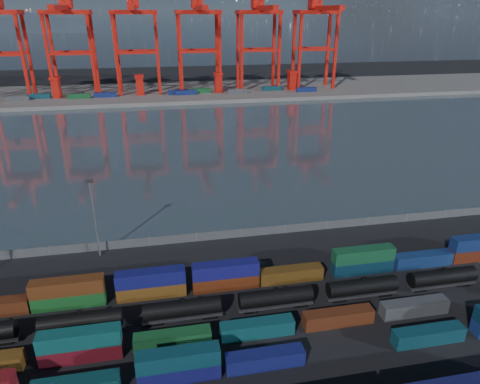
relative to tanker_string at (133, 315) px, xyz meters
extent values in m
plane|color=black|center=(22.47, -2.93, -1.98)|extent=(700.00, 700.00, 0.00)
plane|color=#33424A|center=(22.47, 102.07, -1.97)|extent=(700.00, 700.00, 0.00)
cube|color=#514F4C|center=(22.47, 207.07, -0.98)|extent=(700.00, 70.00, 2.00)
cube|color=#101154|center=(6.49, -12.16, -0.77)|extent=(11.15, 2.27, 2.42)
cube|color=#0D3744|center=(6.49, -12.16, 1.64)|extent=(11.15, 2.27, 2.42)
cube|color=navy|center=(18.40, -12.16, -0.77)|extent=(11.15, 2.27, 2.42)
cube|color=#0D3845|center=(43.67, -12.16, -0.77)|extent=(11.15, 2.27, 2.42)
cube|color=#5C0D18|center=(-6.97, -5.80, -0.75)|extent=(11.39, 2.32, 2.47)
cube|color=#0E4B49|center=(-6.97, -5.80, 1.72)|extent=(11.39, 2.32, 2.47)
cube|color=#154E24|center=(5.93, -5.80, -0.75)|extent=(11.39, 2.32, 2.47)
cube|color=#0E4449|center=(18.78, -5.80, -0.75)|extent=(11.39, 2.32, 2.47)
cube|color=#522310|center=(31.97, -5.80, -0.75)|extent=(11.39, 2.32, 2.47)
cube|color=#3D3F42|center=(45.25, -5.80, -0.75)|extent=(11.39, 2.32, 2.47)
cube|color=#165520|center=(-10.75, 7.21, -0.69)|extent=(11.89, 2.42, 2.58)
cube|color=#5B2C12|center=(-10.75, 7.21, 1.88)|extent=(11.89, 2.42, 2.58)
cube|color=brown|center=(2.91, 7.21, -0.69)|extent=(11.89, 2.42, 2.58)
cube|color=navy|center=(2.91, 7.21, 1.88)|extent=(11.89, 2.42, 2.58)
cube|color=#5B230D|center=(16.00, 7.21, -0.69)|extent=(11.89, 2.42, 2.58)
cube|color=navy|center=(16.00, 7.21, 1.88)|extent=(11.89, 2.42, 2.58)
cube|color=#533610|center=(28.21, 7.21, -0.69)|extent=(11.89, 2.42, 2.58)
cube|color=#0B283B|center=(42.34, 7.21, -0.69)|extent=(11.89, 2.42, 2.58)
cube|color=#144D2C|center=(42.34, 7.21, 1.88)|extent=(11.89, 2.42, 2.58)
cube|color=navy|center=(55.03, 7.21, -0.69)|extent=(11.89, 2.42, 2.58)
cube|color=#5B1E0D|center=(67.18, 7.21, -0.69)|extent=(11.89, 2.42, 2.58)
cube|color=navy|center=(67.18, 7.21, 1.88)|extent=(11.89, 2.42, 2.58)
cube|color=black|center=(-18.96, 0.00, -1.70)|extent=(2.38, 1.71, 0.57)
cylinder|color=black|center=(-7.75, 0.00, 0.21)|extent=(12.38, 2.76, 2.76)
cylinder|color=black|center=(-7.75, 0.00, 1.73)|extent=(0.76, 0.76, 0.48)
cube|color=black|center=(-7.75, 0.00, -1.32)|extent=(12.86, 1.90, 0.38)
cube|color=black|center=(-12.04, 0.00, -1.70)|extent=(2.38, 1.71, 0.57)
cube|color=black|center=(-3.46, 0.00, -1.70)|extent=(2.38, 1.71, 0.57)
cylinder|color=black|center=(7.75, 0.00, 0.21)|extent=(12.38, 2.76, 2.76)
cylinder|color=black|center=(7.75, 0.00, 1.73)|extent=(0.76, 0.76, 0.48)
cube|color=black|center=(7.75, 0.00, -1.32)|extent=(12.86, 1.90, 0.38)
cube|color=black|center=(3.46, 0.00, -1.70)|extent=(2.38, 1.71, 0.57)
cube|color=black|center=(12.04, 0.00, -1.70)|extent=(2.38, 1.71, 0.57)
cylinder|color=black|center=(23.25, 0.00, 0.21)|extent=(12.38, 2.76, 2.76)
cylinder|color=black|center=(23.25, 0.00, 1.73)|extent=(0.76, 0.76, 0.48)
cube|color=black|center=(23.25, 0.00, -1.32)|extent=(12.86, 1.90, 0.38)
cube|color=black|center=(18.96, 0.00, -1.70)|extent=(2.38, 1.71, 0.57)
cube|color=black|center=(27.54, 0.00, -1.70)|extent=(2.38, 1.71, 0.57)
cylinder|color=black|center=(38.75, 0.00, 0.21)|extent=(12.38, 2.76, 2.76)
cylinder|color=black|center=(38.75, 0.00, 1.73)|extent=(0.76, 0.76, 0.48)
cube|color=black|center=(38.75, 0.00, -1.32)|extent=(12.86, 1.90, 0.38)
cube|color=black|center=(34.46, 0.00, -1.70)|extent=(2.38, 1.71, 0.57)
cube|color=black|center=(43.04, 0.00, -1.70)|extent=(2.38, 1.71, 0.57)
cylinder|color=black|center=(54.25, 0.00, 0.21)|extent=(12.38, 2.76, 2.76)
cylinder|color=black|center=(54.25, 0.00, 1.73)|extent=(0.76, 0.76, 0.48)
cube|color=black|center=(54.25, 0.00, -1.32)|extent=(12.86, 1.90, 0.38)
cube|color=black|center=(49.96, 0.00, -1.70)|extent=(2.38, 1.71, 0.57)
cube|color=black|center=(58.54, 0.00, -1.70)|extent=(2.38, 1.71, 0.57)
cube|color=#595B5E|center=(22.47, 25.07, -0.98)|extent=(160.00, 0.06, 2.00)
cylinder|color=slate|center=(-17.53, 25.07, -0.88)|extent=(0.12, 0.12, 2.20)
cylinder|color=slate|center=(-7.53, 25.07, -0.88)|extent=(0.12, 0.12, 2.20)
cylinder|color=slate|center=(2.47, 25.07, -0.88)|extent=(0.12, 0.12, 2.20)
cylinder|color=slate|center=(12.47, 25.07, -0.88)|extent=(0.12, 0.12, 2.20)
cylinder|color=slate|center=(22.47, 25.07, -0.88)|extent=(0.12, 0.12, 2.20)
cylinder|color=slate|center=(32.47, 25.07, -0.88)|extent=(0.12, 0.12, 2.20)
cylinder|color=slate|center=(42.47, 25.07, -0.88)|extent=(0.12, 0.12, 2.20)
cylinder|color=slate|center=(52.47, 25.07, -0.88)|extent=(0.12, 0.12, 2.20)
cylinder|color=slate|center=(62.47, 25.07, -0.88)|extent=(0.12, 0.12, 2.20)
cylinder|color=slate|center=(72.47, 25.07, -0.88)|extent=(0.12, 0.12, 2.20)
cylinder|color=slate|center=(-7.53, 23.07, 6.02)|extent=(0.36, 0.36, 16.00)
cube|color=black|center=(-7.53, 23.07, 14.32)|extent=(1.60, 0.40, 0.60)
cube|color=red|center=(-61.37, 195.98, 20.84)|extent=(1.62, 1.62, 45.65)
cube|color=red|center=(-61.37, 208.15, 20.84)|extent=(1.62, 1.62, 45.65)
cube|color=red|center=(-72.53, 208.15, 23.13)|extent=(22.32, 1.42, 1.42)
cube|color=red|center=(-48.69, 195.98, 20.84)|extent=(1.62, 1.62, 45.65)
cube|color=red|center=(-48.69, 208.15, 20.84)|extent=(1.62, 1.62, 45.65)
cube|color=red|center=(-26.37, 195.98, 20.84)|extent=(1.62, 1.62, 45.65)
cube|color=red|center=(-26.37, 208.15, 20.84)|extent=(1.62, 1.62, 45.65)
cube|color=red|center=(-37.53, 195.98, 23.13)|extent=(22.32, 1.42, 1.42)
cube|color=red|center=(-37.53, 208.15, 23.13)|extent=(22.32, 1.42, 1.42)
cube|color=red|center=(-37.53, 202.07, 43.67)|extent=(25.36, 14.20, 2.23)
cube|color=red|center=(-37.53, 189.89, 45.70)|extent=(3.04, 48.70, 2.54)
cube|color=red|center=(-37.53, 206.12, 48.24)|extent=(6.09, 8.12, 5.07)
cube|color=red|center=(-13.69, 195.98, 20.84)|extent=(1.62, 1.62, 45.65)
cube|color=red|center=(-13.69, 208.15, 20.84)|extent=(1.62, 1.62, 45.65)
cube|color=red|center=(8.63, 195.98, 20.84)|extent=(1.62, 1.62, 45.65)
cube|color=red|center=(8.63, 208.15, 20.84)|extent=(1.62, 1.62, 45.65)
cube|color=red|center=(-2.53, 195.98, 23.13)|extent=(22.32, 1.42, 1.42)
cube|color=red|center=(-2.53, 208.15, 23.13)|extent=(22.32, 1.42, 1.42)
cube|color=red|center=(-2.53, 202.07, 43.67)|extent=(25.36, 14.20, 2.23)
cube|color=red|center=(-2.53, 189.89, 45.70)|extent=(3.04, 48.70, 2.54)
cube|color=red|center=(-2.53, 206.12, 48.24)|extent=(6.09, 8.12, 5.07)
cube|color=red|center=(21.31, 195.98, 20.84)|extent=(1.62, 1.62, 45.65)
cube|color=red|center=(21.31, 208.15, 20.84)|extent=(1.62, 1.62, 45.65)
cube|color=red|center=(43.63, 195.98, 20.84)|extent=(1.62, 1.62, 45.65)
cube|color=red|center=(43.63, 208.15, 20.84)|extent=(1.62, 1.62, 45.65)
cube|color=red|center=(32.47, 195.98, 23.13)|extent=(22.32, 1.42, 1.42)
cube|color=red|center=(32.47, 208.15, 23.13)|extent=(22.32, 1.42, 1.42)
cube|color=red|center=(32.47, 202.07, 43.67)|extent=(25.36, 14.20, 2.23)
cube|color=red|center=(32.47, 189.89, 45.70)|extent=(3.04, 48.70, 2.54)
cube|color=red|center=(32.47, 206.12, 48.24)|extent=(6.09, 8.12, 5.07)
cube|color=red|center=(56.31, 195.98, 20.84)|extent=(1.62, 1.62, 45.65)
cube|color=red|center=(56.31, 208.15, 20.84)|extent=(1.62, 1.62, 45.65)
cube|color=red|center=(78.63, 195.98, 20.84)|extent=(1.62, 1.62, 45.65)
cube|color=red|center=(78.63, 208.15, 20.84)|extent=(1.62, 1.62, 45.65)
cube|color=red|center=(67.47, 195.98, 23.13)|extent=(22.32, 1.42, 1.42)
cube|color=red|center=(67.47, 208.15, 23.13)|extent=(22.32, 1.42, 1.42)
cube|color=red|center=(67.47, 202.07, 43.67)|extent=(25.36, 14.20, 2.23)
cube|color=red|center=(67.47, 189.89, 45.70)|extent=(3.04, 48.70, 2.54)
cube|color=red|center=(67.47, 206.12, 48.24)|extent=(6.09, 8.12, 5.07)
cube|color=red|center=(91.31, 195.98, 20.84)|extent=(1.62, 1.62, 45.65)
cube|color=red|center=(91.31, 208.15, 20.84)|extent=(1.62, 1.62, 45.65)
cube|color=red|center=(113.63, 195.98, 20.84)|extent=(1.62, 1.62, 45.65)
cube|color=red|center=(113.63, 208.15, 20.84)|extent=(1.62, 1.62, 45.65)
cube|color=red|center=(102.47, 195.98, 23.13)|extent=(22.32, 1.42, 1.42)
cube|color=red|center=(102.47, 208.15, 23.13)|extent=(22.32, 1.42, 1.42)
cube|color=red|center=(102.47, 202.07, 43.67)|extent=(25.36, 14.20, 2.23)
cube|color=red|center=(102.47, 189.89, 45.70)|extent=(3.04, 48.70, 2.54)
cube|color=red|center=(102.47, 206.12, 48.24)|extent=(6.09, 8.12, 5.07)
cube|color=navy|center=(23.13, 191.74, 1.32)|extent=(12.00, 2.44, 2.60)
cube|color=navy|center=(93.81, 187.99, 1.32)|extent=(12.00, 2.44, 2.60)
cube|color=navy|center=(18.83, 193.15, 1.32)|extent=(12.00, 2.44, 2.60)
cube|color=#0C3842|center=(-56.82, 195.55, 1.32)|extent=(12.00, 2.44, 2.60)
cube|color=#3F4244|center=(-66.77, 190.80, 1.32)|extent=(12.00, 2.44, 2.60)
cube|color=#3F4244|center=(52.85, 189.77, 1.32)|extent=(12.00, 2.44, 2.60)
cube|color=#144C23|center=(-35.28, 191.26, 1.32)|extent=(12.00, 2.44, 2.60)
cube|color=navy|center=(-21.69, 192.59, 1.32)|extent=(12.00, 2.44, 2.60)
cube|color=#144C23|center=(31.81, 196.55, 1.32)|extent=(12.00, 2.44, 2.60)
cube|color=#0C3842|center=(74.88, 195.89, 1.32)|extent=(12.00, 2.44, 2.60)
cube|color=red|center=(-47.53, 197.07, 5.02)|extent=(4.00, 6.00, 10.00)
cube|color=red|center=(-47.53, 197.07, 10.52)|extent=(5.00, 7.00, 1.20)
cube|color=red|center=(-2.53, 197.07, 5.02)|extent=(4.00, 6.00, 10.00)
cube|color=red|center=(-2.53, 197.07, 10.52)|extent=(5.00, 7.00, 1.20)
cube|color=red|center=(42.47, 197.07, 5.02)|extent=(4.00, 6.00, 10.00)
cube|color=red|center=(42.47, 197.07, 10.52)|extent=(5.00, 7.00, 1.20)
cube|color=red|center=(87.47, 197.07, 5.02)|extent=(4.00, 6.00, 10.00)
cube|color=red|center=(87.47, 197.07, 10.52)|extent=(5.00, 7.00, 1.20)
camera|label=1|loc=(6.22, -56.52, 44.11)|focal=32.00mm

